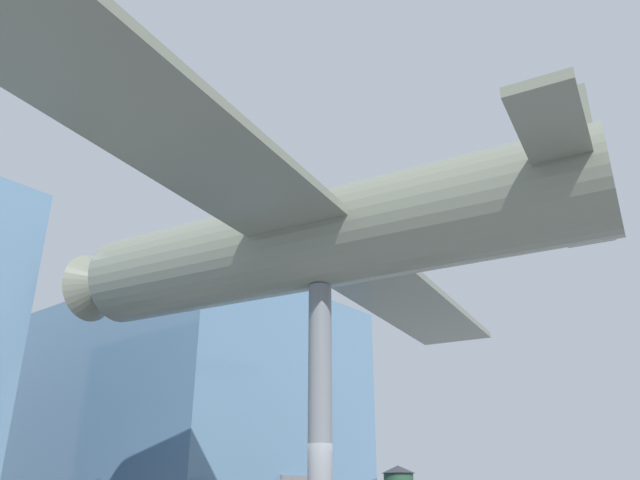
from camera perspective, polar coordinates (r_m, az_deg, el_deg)
glass_pavilion_right at (r=28.38m, az=-14.05°, el=-16.04°), size 9.54×15.26×9.60m
support_pylon_central at (r=12.52m, az=0.00°, el=-16.61°), size 0.47×0.47×5.66m
suspended_airplane at (r=13.61m, az=-0.85°, el=-0.14°), size 20.28×13.40×3.10m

